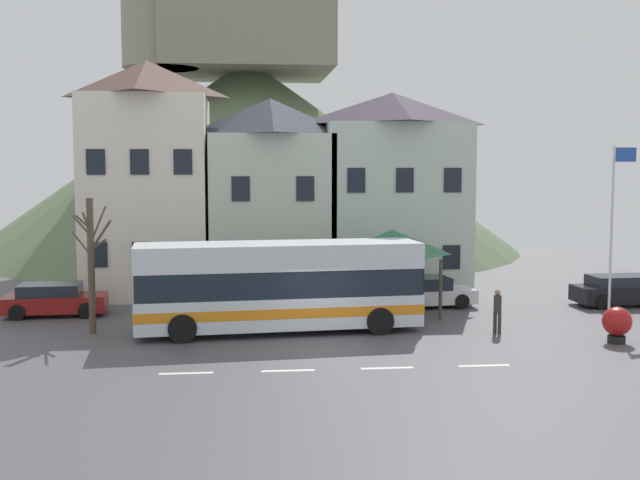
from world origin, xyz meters
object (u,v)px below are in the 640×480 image
at_px(townhouse_02, 392,192).
at_px(pedestrian_00, 377,294).
at_px(public_bench, 361,294).
at_px(townhouse_01, 271,196).
at_px(townhouse_00, 148,178).
at_px(hilltop_castle, 247,148).
at_px(parked_car_01, 624,291).
at_px(parked_car_00, 54,300).
at_px(parked_car_02, 421,292).
at_px(bare_tree_01, 91,260).
at_px(flagpole, 614,219).
at_px(bus_shelter, 392,243).
at_px(transit_bus, 279,287).
at_px(pedestrian_01, 497,309).
at_px(harbour_buoy, 617,323).

relative_size(townhouse_02, pedestrian_00, 5.77).
bearing_deg(public_bench, townhouse_01, 133.52).
distance_m(townhouse_00, pedestrian_00, 12.94).
xyz_separation_m(hilltop_castle, parked_car_01, (16.09, -25.64, -6.68)).
distance_m(parked_car_00, pedestrian_00, 13.10).
xyz_separation_m(townhouse_00, parked_car_02, (12.04, -5.05, -4.85)).
distance_m(parked_car_02, public_bench, 2.63).
bearing_deg(parked_car_00, bare_tree_01, -61.77).
relative_size(townhouse_01, townhouse_02, 0.96).
bearing_deg(bare_tree_01, parked_car_01, 9.04).
bearing_deg(public_bench, flagpole, -23.41).
xyz_separation_m(parked_car_01, bare_tree_01, (-21.99, -3.50, 2.01)).
bearing_deg(flagpole, bus_shelter, 165.48).
bearing_deg(hilltop_castle, townhouse_01, -87.37).
bearing_deg(bus_shelter, parked_car_00, 177.16).
bearing_deg(hilltop_castle, parked_car_00, -107.56).
bearing_deg(parked_car_02, townhouse_00, 150.46).
bearing_deg(parked_car_00, transit_bus, -27.63).
bearing_deg(townhouse_02, pedestrian_01, -79.88).
height_order(parked_car_00, parked_car_02, parked_car_00).
xyz_separation_m(townhouse_00, harbour_buoy, (17.20, -12.53, -4.79)).
bearing_deg(transit_bus, parked_car_02, 30.54).
relative_size(transit_bus, flagpole, 1.54).
height_order(parked_car_02, harbour_buoy, parked_car_02).
bearing_deg(parked_car_01, hilltop_castle, 119.53).
xyz_separation_m(townhouse_01, public_bench, (3.77, -3.96, -4.15)).
relative_size(pedestrian_01, harbour_buoy, 1.30).
height_order(hilltop_castle, pedestrian_00, hilltop_castle).
xyz_separation_m(parked_car_01, pedestrian_01, (-7.36, -5.12, 0.26)).
height_order(townhouse_02, parked_car_01, townhouse_02).
bearing_deg(pedestrian_01, townhouse_01, 126.84).
height_order(flagpole, harbour_buoy, flagpole).
height_order(townhouse_02, public_bench, townhouse_02).
height_order(pedestrian_00, public_bench, pedestrian_00).
bearing_deg(townhouse_02, townhouse_01, -178.43).
distance_m(transit_bus, parked_car_00, 9.89).
relative_size(bus_shelter, harbour_buoy, 2.87).
bearing_deg(parked_car_01, public_bench, 170.83).
bearing_deg(public_bench, townhouse_02, 62.55).
height_order(parked_car_00, flagpole, flagpole).
distance_m(hilltop_castle, pedestrian_01, 32.62).
distance_m(townhouse_02, bare_tree_01, 15.71).
bearing_deg(transit_bus, harbour_buoy, -19.48).
bearing_deg(bare_tree_01, public_bench, 24.44).
xyz_separation_m(parked_car_01, pedestrian_00, (-11.19, -1.61, 0.28)).
height_order(parked_car_00, bare_tree_01, bare_tree_01).
distance_m(bus_shelter, pedestrian_00, 2.36).
distance_m(pedestrian_01, bare_tree_01, 14.82).
bearing_deg(pedestrian_00, bare_tree_01, -170.07).
distance_m(townhouse_01, parked_car_01, 16.53).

